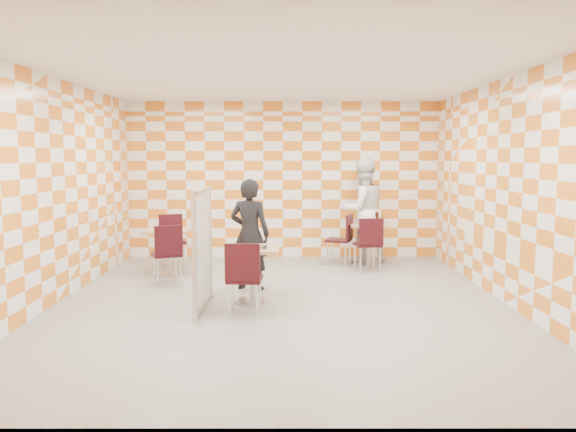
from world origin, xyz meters
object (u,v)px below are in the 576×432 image
(chair_second_side, at_px, (344,235))
(man_white, at_px, (362,210))
(second_table, at_px, (369,237))
(chair_empty_near, at_px, (168,249))
(man_dark, at_px, (250,234))
(sport_bottle, at_px, (361,218))
(main_table, at_px, (253,265))
(partition, at_px, (203,248))
(soda_bottle, at_px, (377,218))
(chair_empty_far, at_px, (172,236))
(chair_second_front, at_px, (369,240))
(chair_main_front, at_px, (244,273))
(empty_table, at_px, (169,244))

(chair_second_side, distance_m, man_white, 0.66)
(second_table, bearing_deg, chair_empty_near, -154.59)
(man_dark, bearing_deg, sport_bottle, -118.79)
(main_table, distance_m, partition, 0.73)
(man_dark, relative_size, soda_bottle, 7.12)
(main_table, height_order, soda_bottle, soda_bottle)
(main_table, xyz_separation_m, chair_empty_far, (-1.61, 2.55, 0.04))
(chair_empty_near, relative_size, sport_bottle, 4.62)
(chair_second_front, bearing_deg, main_table, -132.05)
(chair_second_side, bearing_deg, chair_empty_far, -178.30)
(chair_main_front, bearing_deg, chair_second_side, 65.16)
(main_table, height_order, partition, partition)
(chair_main_front, distance_m, chair_second_front, 3.35)
(chair_empty_far, relative_size, sport_bottle, 4.62)
(chair_main_front, xyz_separation_m, chair_second_front, (1.92, 2.74, 0.00))
(chair_second_front, bearing_deg, second_table, 82.03)
(chair_empty_near, bearing_deg, man_white, 30.80)
(chair_empty_near, height_order, man_white, man_white)
(partition, bearing_deg, chair_second_side, 54.15)
(main_table, bearing_deg, second_table, 53.81)
(chair_main_front, distance_m, soda_bottle, 4.05)
(soda_bottle, bearing_deg, chair_second_front, -108.87)
(main_table, distance_m, chair_second_front, 2.76)
(second_table, relative_size, chair_second_front, 0.81)
(chair_second_front, bearing_deg, partition, -136.92)
(chair_second_side, xyz_separation_m, partition, (-2.10, -2.90, 0.25))
(man_dark, xyz_separation_m, man_white, (1.94, 2.19, 0.14))
(soda_bottle, bearing_deg, chair_main_front, -122.14)
(chair_second_front, height_order, man_dark, man_dark)
(second_table, xyz_separation_m, man_dark, (-2.02, -1.84, 0.31))
(soda_bottle, bearing_deg, sport_bottle, 172.14)
(chair_empty_far, bearing_deg, sport_bottle, 3.57)
(empty_table, distance_m, chair_empty_near, 0.80)
(second_table, height_order, chair_second_side, chair_second_side)
(empty_table, height_order, chair_main_front, chair_main_front)
(partition, bearing_deg, man_dark, 63.44)
(main_table, distance_m, second_table, 3.27)
(chair_main_front, bearing_deg, chair_empty_near, 126.25)
(second_table, height_order, chair_main_front, chair_main_front)
(partition, bearing_deg, chair_second_front, 43.08)
(main_table, xyz_separation_m, man_white, (1.85, 2.99, 0.45))
(empty_table, distance_m, chair_main_front, 2.94)
(chair_main_front, xyz_separation_m, man_dark, (-0.02, 1.49, 0.27))
(chair_second_front, bearing_deg, chair_empty_far, 171.74)
(second_table, bearing_deg, sport_bottle, 134.83)
(main_table, distance_m, sport_bottle, 3.32)
(second_table, height_order, chair_empty_far, chair_empty_far)
(main_table, xyz_separation_m, chair_second_front, (1.85, 2.05, 0.04))
(main_table, height_order, man_white, man_white)
(chair_empty_near, distance_m, man_dark, 1.33)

